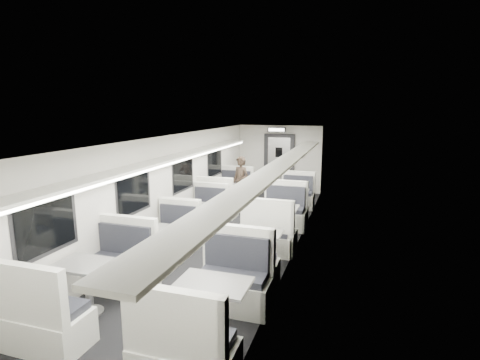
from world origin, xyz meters
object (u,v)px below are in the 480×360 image
Objects in this scene: booth_right_a at (293,202)px; booth_right_b at (277,222)px; booth_left_c at (160,243)px; passenger at (241,183)px; booth_right_d at (213,310)px; booth_left_a at (227,197)px; exit_sign at (277,130)px; booth_right_c at (260,249)px; vestibule_door at (279,163)px; booth_left_d at (89,288)px; booth_left_b at (198,217)px.

booth_right_a is 0.92× the size of booth_right_b.
booth_right_b is (0.00, -2.15, 0.03)m from booth_right_a.
passenger is (0.37, 4.22, 0.45)m from booth_left_c.
booth_right_d is 1.46× the size of passenger.
exit_sign is (1.00, 2.36, 1.89)m from booth_left_a.
exit_sign is (0.63, 2.15, 1.48)m from passenger.
booth_right_b is at bearing 90.00° from booth_right_c.
exit_sign is (0.00, -0.49, 1.24)m from vestibule_door.
vestibule_door is at bearing 101.03° from passenger.
vestibule_door is (1.00, 8.96, 0.63)m from booth_left_d.
booth_left_d reaches higher than booth_left_a.
booth_right_b reaches higher than booth_left_c.
booth_left_c is 3.15× the size of exit_sign.
booth_left_c is at bearing -98.92° from exit_sign.
booth_right_c reaches higher than booth_left_c.
booth_right_d reaches higher than booth_right_b.
passenger is at bearing 125.13° from booth_right_b.
vestibule_door is at bearing 109.66° from booth_right_a.
booth_left_a is at bearing 108.00° from booth_right_d.
booth_right_d is at bearing -47.04° from booth_left_c.
vestibule_door is (-1.00, 6.59, 0.67)m from booth_right_c.
passenger reaches higher than booth_left_a.
booth_left_d is at bearing -69.02° from passenger.
exit_sign reaches higher than booth_right_b.
booth_left_d is (0.00, -6.11, 0.02)m from booth_left_a.
booth_left_d is at bearing 178.58° from booth_right_d.
booth_left_c is (0.00, -4.01, -0.04)m from booth_left_a.
booth_right_a is (2.00, 6.16, -0.03)m from booth_left_d.
booth_right_a is (2.00, 4.06, 0.02)m from booth_left_c.
booth_left_c is 4.53m from booth_right_a.
booth_right_b reaches higher than booth_left_a.
booth_right_c is (2.00, -1.59, 0.01)m from booth_left_b.
booth_left_d is 6.34m from passenger.
booth_left_a is 1.12× the size of booth_left_c.
booth_right_d is at bearing -1.42° from booth_left_d.
booth_left_d reaches higher than booth_right_a.
booth_left_a is at bearing 90.00° from booth_left_d.
booth_right_b is at bearing -77.37° from exit_sign.
booth_left_a is 1.37× the size of passenger.
exit_sign reaches higher than vestibule_door.
vestibule_door reaches higher than booth_left_b.
booth_right_b is at bearing 90.00° from booth_right_d.
booth_left_d is 9.04m from vestibule_door.
booth_right_d reaches higher than booth_right_c.
booth_right_d is at bearing -90.00° from booth_right_c.
booth_left_b is at bearing -132.28° from booth_right_a.
booth_right_c is 6.48m from exit_sign.
booth_left_c is (0.00, -1.86, -0.00)m from booth_left_b.
booth_right_a is (2.00, 2.20, 0.02)m from booth_left_b.
booth_right_a is 0.89× the size of booth_right_d.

